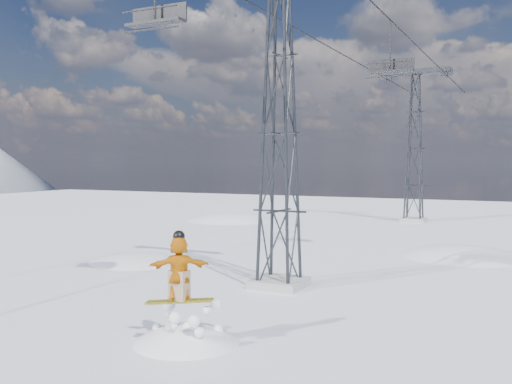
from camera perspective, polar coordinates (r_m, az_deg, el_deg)
ground at (r=14.60m, az=-14.03°, el=-15.01°), size 120.00×120.00×0.00m
lift_tower_near at (r=20.33m, az=2.35°, el=5.75°), size 5.20×1.80×11.43m
lift_tower_far at (r=44.35m, az=15.56°, el=4.15°), size 5.20×1.80×11.43m
haul_cables at (r=31.81m, az=11.05°, el=14.47°), size 4.46×51.00×0.06m
lift_chair_near at (r=18.26m, az=-9.93°, el=16.91°), size 1.97×0.57×2.44m
lift_chair_mid at (r=27.01m, az=13.29°, el=12.10°), size 2.06×0.59×2.56m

